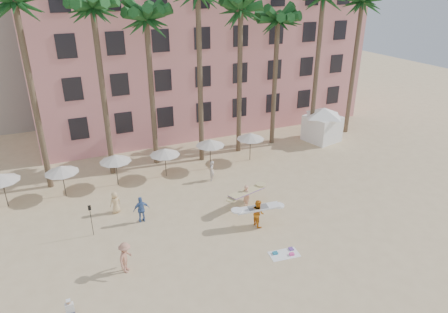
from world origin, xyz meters
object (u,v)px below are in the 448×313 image
carrier_yellow (247,194)px  carrier_white (258,212)px  pink_hotel (197,50)px  cabana (323,121)px

carrier_yellow → carrier_white: bearing=-99.8°
carrier_yellow → carrier_white: 2.53m
carrier_yellow → pink_hotel: bearing=78.9°
pink_hotel → cabana: pink_hotel is taller
cabana → pink_hotel: bearing=126.7°
cabana → carrier_yellow: size_ratio=1.69×
pink_hotel → carrier_yellow: size_ratio=10.96×
pink_hotel → carrier_yellow: bearing=-101.1°
carrier_white → pink_hotel: bearing=79.1°
cabana → carrier_white: bearing=-140.4°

